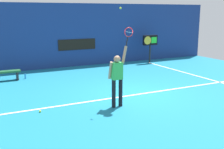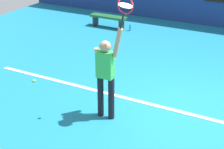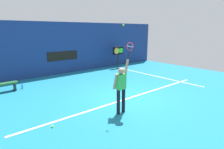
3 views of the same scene
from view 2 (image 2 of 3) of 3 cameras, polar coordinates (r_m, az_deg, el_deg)
name	(u,v)px [view 2 (image 2 of 3)]	position (r m, az deg, el deg)	size (l,w,h in m)	color
ground_plane	(181,110)	(7.47, 11.74, -5.92)	(18.00, 18.00, 0.00)	teal
court_baseline	(180,112)	(7.38, 11.52, -6.25)	(10.00, 0.10, 0.01)	white
tennis_player	(106,73)	(6.60, -1.08, 0.24)	(0.61, 0.31, 1.99)	black
tennis_racket	(125,7)	(5.96, 2.26, 11.41)	(0.37, 0.27, 0.62)	black
court_bench	(108,19)	(12.62, -0.65, 9.54)	(1.40, 0.36, 0.45)	#1E592D
water_bottle	(130,28)	(12.30, 3.13, 8.02)	(0.07, 0.07, 0.24)	#338CD8
spare_ball	(34,81)	(8.70, -13.17, -1.03)	(0.07, 0.07, 0.07)	#CCE033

